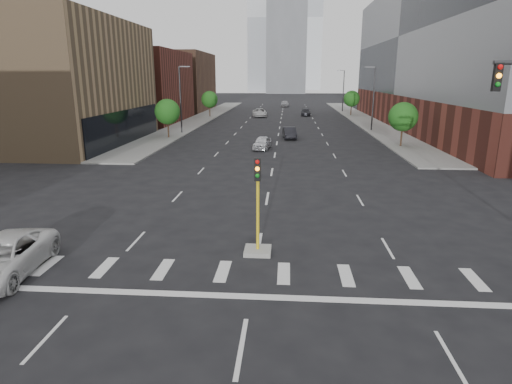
# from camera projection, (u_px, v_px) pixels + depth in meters

# --- Properties ---
(sidewalk_left_far) EXTENTS (5.00, 92.00, 0.15)m
(sidewalk_left_far) POSITION_uv_depth(u_px,v_px,m) (204.00, 117.00, 82.97)
(sidewalk_left_far) COLOR gray
(sidewalk_left_far) RESTS_ON ground
(sidewalk_right_far) EXTENTS (5.00, 92.00, 0.15)m
(sidewalk_right_far) POSITION_uv_depth(u_px,v_px,m) (361.00, 118.00, 80.85)
(sidewalk_right_far) COLOR gray
(sidewalk_right_far) RESTS_ON ground
(building_left_mid) EXTENTS (20.00, 24.00, 14.00)m
(building_left_mid) POSITION_uv_depth(u_px,v_px,m) (39.00, 83.00, 49.32)
(building_left_mid) COLOR #907251
(building_left_mid) RESTS_ON ground
(building_left_far_a) EXTENTS (20.00, 22.00, 12.00)m
(building_left_far_a) POSITION_uv_depth(u_px,v_px,m) (124.00, 87.00, 74.61)
(building_left_far_a) COLOR brown
(building_left_far_a) RESTS_ON ground
(building_left_far_b) EXTENTS (20.00, 24.00, 13.00)m
(building_left_far_b) POSITION_uv_depth(u_px,v_px,m) (165.00, 82.00, 99.50)
(building_left_far_b) COLOR brown
(building_left_far_b) RESTS_ON ground
(building_right_main) EXTENTS (24.00, 70.00, 22.00)m
(building_right_main) POSITION_uv_depth(u_px,v_px,m) (479.00, 54.00, 63.49)
(building_right_main) COLOR brown
(building_right_main) RESTS_ON ground
(tower_left) EXTENTS (22.00, 22.00, 70.00)m
(tower_left) POSITION_uv_depth(u_px,v_px,m) (271.00, 20.00, 213.88)
(tower_left) COLOR #B2B7BC
(tower_left) RESTS_ON ground
(tower_right) EXTENTS (20.00, 20.00, 80.00)m
(tower_right) POSITION_uv_depth(u_px,v_px,m) (305.00, 19.00, 249.80)
(tower_right) COLOR #B2B7BC
(tower_right) RESTS_ON ground
(tower_mid) EXTENTS (18.00, 18.00, 44.00)m
(tower_mid) POSITION_uv_depth(u_px,v_px,m) (286.00, 44.00, 197.46)
(tower_mid) COLOR slate
(tower_mid) RESTS_ON ground
(median_traffic_signal) EXTENTS (1.20, 1.20, 4.40)m
(median_traffic_signal) POSITION_uv_depth(u_px,v_px,m) (258.00, 233.00, 19.08)
(median_traffic_signal) COLOR #999993
(median_traffic_signal) RESTS_ON ground
(streetlight_right_a) EXTENTS (1.60, 0.22, 9.07)m
(streetlight_right_a) POSITION_uv_depth(u_px,v_px,m) (373.00, 96.00, 61.38)
(streetlight_right_a) COLOR #2D2D30
(streetlight_right_a) RESTS_ON ground
(streetlight_right_b) EXTENTS (1.60, 0.22, 9.07)m
(streetlight_right_b) POSITION_uv_depth(u_px,v_px,m) (343.00, 89.00, 95.07)
(streetlight_right_b) COLOR #2D2D30
(streetlight_right_b) RESTS_ON ground
(streetlight_left) EXTENTS (1.60, 0.22, 9.07)m
(streetlight_left) POSITION_uv_depth(u_px,v_px,m) (181.00, 97.00, 58.47)
(streetlight_left) COLOR #2D2D30
(streetlight_left) RESTS_ON ground
(tree_left_near) EXTENTS (3.20, 3.20, 4.85)m
(tree_left_near) POSITION_uv_depth(u_px,v_px,m) (167.00, 112.00, 54.12)
(tree_left_near) COLOR #382619
(tree_left_near) RESTS_ON ground
(tree_left_far) EXTENTS (3.20, 3.20, 4.85)m
(tree_left_far) POSITION_uv_depth(u_px,v_px,m) (210.00, 99.00, 83.00)
(tree_left_far) COLOR #382619
(tree_left_far) RESTS_ON ground
(tree_right_near) EXTENTS (3.20, 3.20, 4.85)m
(tree_right_near) POSITION_uv_depth(u_px,v_px,m) (403.00, 117.00, 47.32)
(tree_right_near) COLOR #382619
(tree_right_near) RESTS_ON ground
(tree_right_far) EXTENTS (3.20, 3.20, 4.85)m
(tree_right_far) POSITION_uv_depth(u_px,v_px,m) (352.00, 99.00, 85.83)
(tree_right_far) COLOR #382619
(tree_right_far) RESTS_ON ground
(car_near_left) EXTENTS (2.16, 4.29, 1.40)m
(car_near_left) POSITION_uv_depth(u_px,v_px,m) (262.00, 143.00, 46.84)
(car_near_left) COLOR silver
(car_near_left) RESTS_ON ground
(car_mid_right) EXTENTS (1.96, 4.52, 1.45)m
(car_mid_right) POSITION_uv_depth(u_px,v_px,m) (289.00, 133.00, 54.71)
(car_mid_right) COLOR black
(car_mid_right) RESTS_ON ground
(car_far_left) EXTENTS (3.33, 6.03, 1.60)m
(car_far_left) POSITION_uv_depth(u_px,v_px,m) (260.00, 113.00, 84.43)
(car_far_left) COLOR #B4B4B4
(car_far_left) RESTS_ON ground
(car_deep_right) EXTENTS (2.09, 4.82, 1.38)m
(car_deep_right) POSITION_uv_depth(u_px,v_px,m) (306.00, 112.00, 86.61)
(car_deep_right) COLOR black
(car_deep_right) RESTS_ON ground
(car_distant) EXTENTS (2.21, 4.97, 1.66)m
(car_distant) POSITION_uv_depth(u_px,v_px,m) (285.00, 104.00, 112.04)
(car_distant) COLOR #A8A8AC
(car_distant) RESTS_ON ground
(parked_minivan) EXTENTS (3.03, 5.73, 1.54)m
(parked_minivan) POSITION_uv_depth(u_px,v_px,m) (2.00, 258.00, 16.98)
(parked_minivan) COLOR silver
(parked_minivan) RESTS_ON ground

